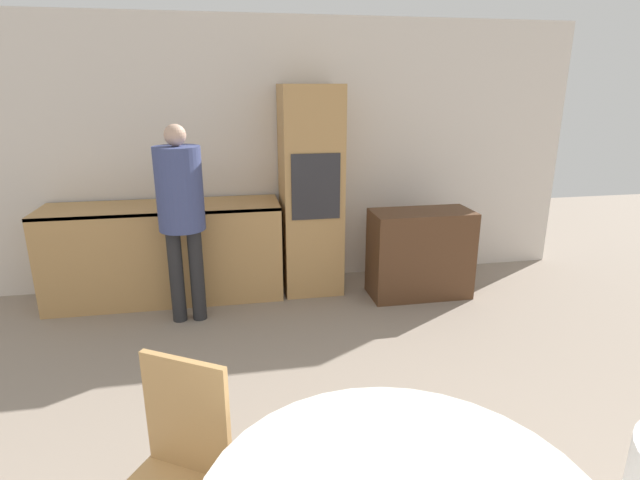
# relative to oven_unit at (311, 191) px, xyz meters

# --- Properties ---
(wall_back) EXTENTS (6.14, 0.05, 2.60)m
(wall_back) POSITION_rel_oven_unit_xyz_m (-0.25, 0.34, 0.31)
(wall_back) COLOR silver
(wall_back) RESTS_ON ground_plane
(kitchen_counter) EXTENTS (2.15, 0.60, 0.91)m
(kitchen_counter) POSITION_rel_oven_unit_xyz_m (-1.39, -0.01, -0.52)
(kitchen_counter) COLOR tan
(kitchen_counter) RESTS_ON ground_plane
(oven_unit) EXTENTS (0.56, 0.59, 1.98)m
(oven_unit) POSITION_rel_oven_unit_xyz_m (0.00, 0.00, 0.00)
(oven_unit) COLOR tan
(oven_unit) RESTS_ON ground_plane
(sideboard) EXTENTS (0.96, 0.45, 0.84)m
(sideboard) POSITION_rel_oven_unit_xyz_m (1.00, -0.38, -0.57)
(sideboard) COLOR #51331E
(sideboard) RESTS_ON ground_plane
(chair_far_left) EXTENTS (0.55, 0.55, 0.97)m
(chair_far_left) POSITION_rel_oven_unit_xyz_m (-1.04, -2.99, -0.45)
(chair_far_left) COLOR tan
(chair_far_left) RESTS_ON ground_plane
(person_standing) EXTENTS (0.38, 0.38, 1.68)m
(person_standing) POSITION_rel_oven_unit_xyz_m (-1.17, -0.54, 0.05)
(person_standing) COLOR #262628
(person_standing) RESTS_ON ground_plane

